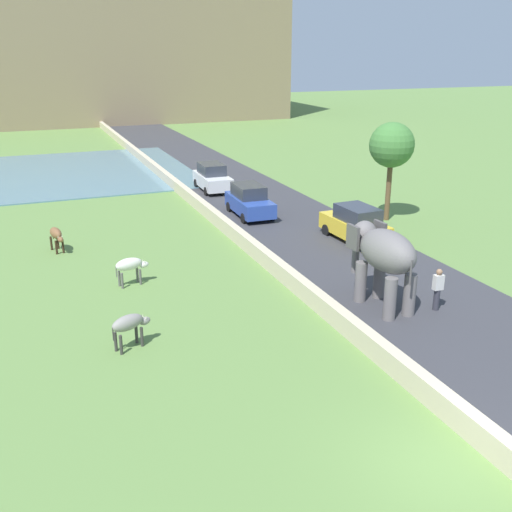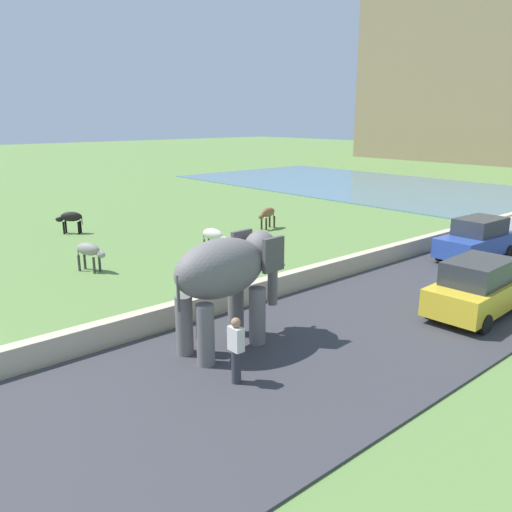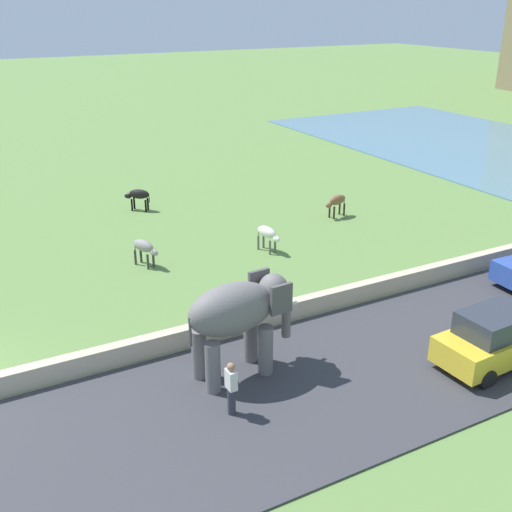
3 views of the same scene
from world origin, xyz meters
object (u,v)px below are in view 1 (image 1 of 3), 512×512
object	(u,v)px
person_beside_elephant	(438,289)
cow_brown	(56,235)
elephant	(383,255)
cow_white	(130,265)
cow_grey	(129,324)
car_yellow	(355,224)
car_blue	(249,201)
car_white	(212,177)

from	to	relation	value
person_beside_elephant	cow_brown	world-z (taller)	person_beside_elephant
elephant	cow_white	distance (m)	9.85
cow_grey	cow_white	distance (m)	5.38
elephant	car_yellow	bearing A→B (deg)	66.02
elephant	car_yellow	xyz separation A→B (m)	(3.17, 7.12, -1.14)
person_beside_elephant	car_yellow	world-z (taller)	car_yellow
car_yellow	cow_white	distance (m)	11.36
car_yellow	cow_brown	distance (m)	14.19
cow_grey	cow_white	world-z (taller)	same
elephant	car_blue	xyz separation A→B (m)	(0.02, 13.30, -1.14)
cow_grey	elephant	bearing A→B (deg)	-1.31
car_yellow	cow_brown	xyz separation A→B (m)	(-13.68, 3.77, -0.06)
cow_grey	cow_brown	distance (m)	10.78
car_white	cow_white	xyz separation A→B (m)	(-8.10, -14.62, -0.06)
elephant	car_white	size ratio (longest dim) A/B	0.87
car_blue	cow_white	xyz separation A→B (m)	(-8.10, -7.80, -0.06)
cow_grey	cow_white	xyz separation A→B (m)	(1.00, 5.29, 0.00)
elephant	cow_brown	world-z (taller)	elephant
car_white	car_yellow	bearing A→B (deg)	-76.38
person_beside_elephant	cow_grey	size ratio (longest dim) A/B	1.16
cow_brown	elephant	bearing A→B (deg)	-46.03
elephant	person_beside_elephant	distance (m)	2.31
car_white	cow_brown	bearing A→B (deg)	-138.76
person_beside_elephant	cow_brown	distance (m)	17.08
person_beside_elephant	car_blue	distance (m)	14.48
cow_brown	car_white	bearing A→B (deg)	41.24
person_beside_elephant	car_blue	bearing A→B (deg)	96.58
car_white	cow_grey	world-z (taller)	car_white
elephant	car_white	bearing A→B (deg)	89.95
elephant	cow_white	world-z (taller)	elephant
person_beside_elephant	car_white	distance (m)	21.27
car_yellow	cow_grey	distance (m)	14.06
cow_grey	cow_brown	bearing A→B (deg)	97.62
cow_white	cow_brown	world-z (taller)	same
elephant	car_yellow	distance (m)	7.87
car_white	cow_brown	size ratio (longest dim) A/B	2.85
car_white	cow_grey	distance (m)	21.89
person_beside_elephant	cow_grey	world-z (taller)	person_beside_elephant
car_blue	cow_white	size ratio (longest dim) A/B	2.84
elephant	car_blue	world-z (taller)	elephant
cow_white	elephant	bearing A→B (deg)	-34.23
car_yellow	car_white	bearing A→B (deg)	103.62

